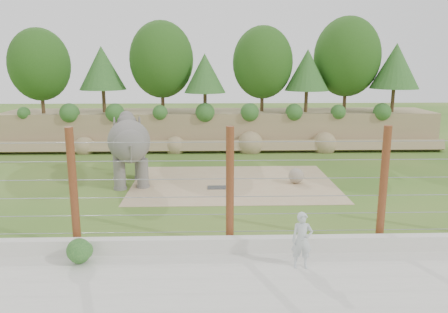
{
  "coord_description": "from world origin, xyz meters",
  "views": [
    {
      "loc": [
        -0.59,
        -17.99,
        6.01
      ],
      "look_at": [
        0.0,
        2.0,
        1.6
      ],
      "focal_mm": 35.0,
      "sensor_mm": 36.0,
      "label": 1
    }
  ],
  "objects_px": {
    "elephant": "(129,151)",
    "barrier_fence": "(230,188)",
    "zookeeper": "(302,240)",
    "stone_ball": "(296,176)"
  },
  "relations": [
    {
      "from": "zookeeper",
      "to": "stone_ball",
      "type": "bearing_deg",
      "value": 84.65
    },
    {
      "from": "elephant",
      "to": "zookeeper",
      "type": "distance_m",
      "value": 11.43
    },
    {
      "from": "stone_ball",
      "to": "zookeeper",
      "type": "relative_size",
      "value": 0.45
    },
    {
      "from": "elephant",
      "to": "zookeeper",
      "type": "relative_size",
      "value": 2.43
    },
    {
      "from": "stone_ball",
      "to": "zookeeper",
      "type": "height_order",
      "value": "zookeeper"
    },
    {
      "from": "elephant",
      "to": "barrier_fence",
      "type": "relative_size",
      "value": 0.2
    },
    {
      "from": "elephant",
      "to": "barrier_fence",
      "type": "bearing_deg",
      "value": -71.65
    },
    {
      "from": "elephant",
      "to": "zookeeper",
      "type": "height_order",
      "value": "elephant"
    },
    {
      "from": "zookeeper",
      "to": "elephant",
      "type": "bearing_deg",
      "value": 130.34
    },
    {
      "from": "stone_ball",
      "to": "zookeeper",
      "type": "xyz_separation_m",
      "value": [
        -1.57,
        -9.01,
        0.46
      ]
    }
  ]
}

